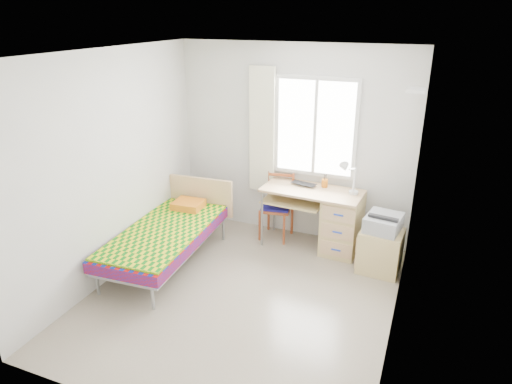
% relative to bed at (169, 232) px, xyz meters
% --- Properties ---
extents(floor, '(3.50, 3.50, 0.00)m').
position_rel_bed_xyz_m(floor, '(1.14, -0.36, -0.41)').
color(floor, '#BCAD93').
rests_on(floor, ground).
extents(ceiling, '(3.50, 3.50, 0.00)m').
position_rel_bed_xyz_m(ceiling, '(1.14, -0.36, 2.19)').
color(ceiling, white).
rests_on(ceiling, wall_back).
extents(wall_back, '(3.20, 0.00, 3.20)m').
position_rel_bed_xyz_m(wall_back, '(1.14, 1.39, 0.89)').
color(wall_back, silver).
rests_on(wall_back, ground).
extents(wall_left, '(0.00, 3.50, 3.50)m').
position_rel_bed_xyz_m(wall_left, '(-0.46, -0.36, 0.89)').
color(wall_left, silver).
rests_on(wall_left, ground).
extents(wall_right, '(0.00, 3.50, 3.50)m').
position_rel_bed_xyz_m(wall_right, '(2.74, -0.36, 0.89)').
color(wall_right, silver).
rests_on(wall_right, ground).
extents(window, '(1.10, 0.04, 1.30)m').
position_rel_bed_xyz_m(window, '(1.44, 1.37, 1.14)').
color(window, white).
rests_on(window, wall_back).
extents(curtain, '(0.35, 0.05, 1.70)m').
position_rel_bed_xyz_m(curtain, '(0.72, 1.32, 1.04)').
color(curtain, white).
rests_on(curtain, wall_back).
extents(floating_shelf, '(0.20, 0.32, 0.03)m').
position_rel_bed_xyz_m(floating_shelf, '(2.63, 1.04, 1.74)').
color(floating_shelf, white).
rests_on(floating_shelf, wall_right).
extents(bed, '(1.00, 1.98, 0.84)m').
position_rel_bed_xyz_m(bed, '(0.00, 0.00, 0.00)').
color(bed, '#92969A').
rests_on(bed, floor).
extents(desk, '(1.32, 0.67, 0.80)m').
position_rel_bed_xyz_m(desk, '(1.86, 1.08, 0.03)').
color(desk, tan).
rests_on(desk, floor).
extents(chair, '(0.45, 0.45, 0.91)m').
position_rel_bed_xyz_m(chair, '(1.01, 1.19, 0.11)').
color(chair, brown).
rests_on(chair, floor).
extents(cabinet, '(0.52, 0.47, 0.53)m').
position_rel_bed_xyz_m(cabinet, '(2.46, 0.77, -0.14)').
color(cabinet, tan).
rests_on(cabinet, floor).
extents(printer, '(0.45, 0.50, 0.19)m').
position_rel_bed_xyz_m(printer, '(2.47, 0.81, 0.22)').
color(printer, '#A2A5AA').
rests_on(printer, cabinet).
extents(laptop, '(0.37, 0.28, 0.03)m').
position_rel_bed_xyz_m(laptop, '(1.35, 1.15, 0.41)').
color(laptop, black).
rests_on(laptop, desk).
extents(pen_cup, '(0.10, 0.10, 0.10)m').
position_rel_bed_xyz_m(pen_cup, '(1.63, 1.24, 0.45)').
color(pen_cup, orange).
rests_on(pen_cup, desk).
extents(task_lamp, '(0.24, 0.34, 0.46)m').
position_rel_bed_xyz_m(task_lamp, '(1.97, 1.02, 0.69)').
color(task_lamp, white).
rests_on(task_lamp, desk).
extents(book, '(0.24, 0.29, 0.02)m').
position_rel_bed_xyz_m(book, '(1.30, 1.10, 0.18)').
color(book, gray).
rests_on(book, desk).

